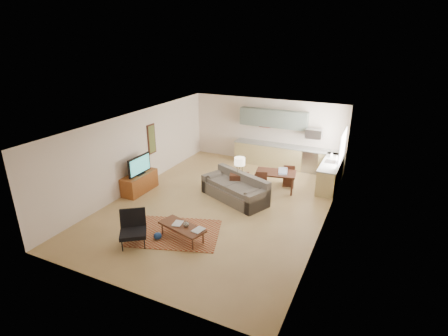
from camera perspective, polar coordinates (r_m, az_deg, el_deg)
The scene contains 25 objects.
room at distance 10.79m, azimuth -0.68°, elevation 0.47°, with size 9.00×9.00×9.00m.
kitchen_counter_back at distance 14.50m, azimuth 9.83°, elevation 1.88°, with size 4.26×0.64×0.92m, color tan, non-canonical shape.
kitchen_counter_right at distance 13.04m, azimuth 16.96°, elevation -0.96°, with size 0.64×2.26×0.92m, color tan, non-canonical shape.
kitchen_range at distance 14.27m, azimuth 14.06°, elevation 1.20°, with size 0.62×0.62×0.90m, color #A5A8AD.
kitchen_microwave at distance 13.97m, azimuth 14.48°, elevation 5.47°, with size 0.62×0.40×0.35m, color #A5A8AD.
upper_cabinets at distance 14.39m, azimuth 8.05°, elevation 8.02°, with size 2.80×0.34×0.70m, color slate.
window_right at distance 12.66m, azimuth 18.81°, elevation 3.41°, with size 0.02×1.40×1.05m, color white.
wall_art_left at distance 13.07m, azimuth -11.71°, elevation 4.65°, with size 0.06×0.42×1.10m, color olive, non-canonical shape.
triptych at distance 14.68m, azimuth 6.68°, elevation 7.54°, with size 1.70×0.04×0.50m, color beige, non-canonical shape.
rug at distance 9.89m, azimuth -8.02°, elevation -10.42°, with size 2.41×1.67×0.02m, color maroon.
sofa at distance 11.49m, azimuth 1.73°, elevation -3.20°, with size 2.45×1.06×0.85m, color #5B5249, non-canonical shape.
coffee_table at distance 9.51m, azimuth -6.84°, elevation -10.39°, with size 1.34×0.53×0.40m, color #4C2716, non-canonical shape.
book_a at distance 9.55m, azimuth -8.24°, elevation -8.86°, with size 0.29×0.35×0.03m, color maroon.
book_b at distance 9.24m, azimuth -4.80°, elevation -9.83°, with size 0.30×0.38×0.03m, color navy.
vase at distance 9.34m, azimuth -6.22°, elevation -9.03°, with size 0.18×0.18×0.16m, color black.
armchair at distance 9.41m, azimuth -14.65°, elevation -9.68°, with size 0.77×0.77×0.88m, color black, non-canonical shape.
tv_credenza at distance 12.45m, azimuth -13.60°, elevation -2.33°, with size 0.54×1.41×0.65m, color brown, non-canonical shape.
tv at distance 12.18m, azimuth -13.66°, elevation 0.44°, with size 0.11×1.09×0.65m, color black, non-canonical shape.
console_table at distance 11.88m, azimuth 2.51°, elevation -2.64°, with size 0.64×0.43×0.75m, color #381C12, non-canonical shape.
table_lamp at distance 11.63m, azimuth 2.57°, elevation 0.40°, with size 0.36×0.36×0.60m, color beige, non-canonical shape.
dining_table at distance 12.29m, azimuth 8.38°, elevation -2.16°, with size 1.36×0.78×0.69m, color #381C12, non-canonical shape.
dining_chair_near at distance 11.77m, azimuth 6.07°, elevation -2.78°, with size 0.39×0.41×0.82m, color #381C12, non-canonical shape.
dining_chair_far at distance 12.78m, azimuth 10.54°, elevation -1.05°, with size 0.39×0.41×0.83m, color #381C12, non-canonical shape.
laptop at distance 11.97m, azimuth 9.61°, elevation -0.53°, with size 0.29×0.22×0.22m, color #A5A8AD, non-canonical shape.
soap_bottle at distance 13.37m, azimuth 17.16°, elevation 2.10°, with size 0.10×0.10×0.19m, color beige.
Camera 1 is at (4.44, -9.08, 5.14)m, focal length 28.00 mm.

